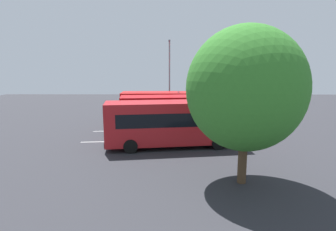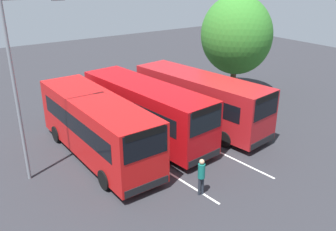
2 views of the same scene
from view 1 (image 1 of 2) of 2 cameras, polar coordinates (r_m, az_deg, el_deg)
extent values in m
plane|color=#2B2B30|center=(23.72, 0.23, -3.98)|extent=(67.91, 67.91, 0.00)
cube|color=red|center=(26.87, 0.67, 1.67)|extent=(9.62, 2.74, 2.97)
cube|color=black|center=(27.04, -9.44, 3.29)|extent=(0.18, 2.19, 1.25)
cube|color=black|center=(25.62, 0.75, 2.05)|extent=(8.03, 0.30, 0.95)
cube|color=black|center=(28.02, 0.59, 2.76)|extent=(8.03, 0.30, 0.95)
cube|color=black|center=(26.99, -9.51, 4.36)|extent=(0.15, 1.99, 0.32)
cube|color=black|center=(27.36, -9.37, -1.01)|extent=(0.16, 2.29, 0.36)
cylinder|color=black|center=(26.03, -6.01, -1.67)|extent=(0.97, 0.31, 0.96)
cylinder|color=black|center=(28.34, -5.60, -0.69)|extent=(0.97, 0.31, 0.96)
cylinder|color=black|center=(26.21, 7.43, -1.62)|extent=(0.97, 0.31, 0.96)
cylinder|color=black|center=(28.51, 6.74, -0.64)|extent=(0.97, 0.31, 0.96)
cube|color=#B70C11|center=(23.56, 1.96, 0.45)|extent=(9.78, 3.55, 2.97)
cube|color=black|center=(23.27, -9.67, 2.18)|extent=(0.37, 2.19, 1.25)
cube|color=black|center=(22.32, 2.39, 0.83)|extent=(7.98, 0.99, 0.95)
cube|color=black|center=(24.69, 1.58, 1.74)|extent=(7.98, 0.99, 0.95)
cube|color=black|center=(23.20, -9.76, 3.42)|extent=(0.33, 1.99, 0.32)
cube|color=black|center=(23.64, -9.60, -2.79)|extent=(0.36, 2.28, 0.36)
cylinder|color=black|center=(22.46, -5.41, -3.58)|extent=(0.98, 0.39, 0.96)
cylinder|color=black|center=(24.76, -5.47, -2.28)|extent=(0.98, 0.39, 0.96)
cylinder|color=black|center=(23.32, 9.82, -3.16)|extent=(0.98, 0.39, 0.96)
cylinder|color=black|center=(25.55, 8.38, -1.95)|extent=(0.98, 0.39, 0.96)
cube|color=#AD191E|center=(19.89, 1.00, -1.37)|extent=(9.81, 3.82, 2.97)
cube|color=black|center=(19.61, -12.81, 0.58)|extent=(0.43, 2.18, 1.25)
cube|color=black|center=(18.65, 1.56, -1.04)|extent=(7.96, 1.22, 0.95)
cube|color=black|center=(21.00, 0.51, 0.24)|extent=(7.96, 1.22, 0.95)
cube|color=black|center=(19.54, -12.93, 2.05)|extent=(0.38, 1.98, 0.32)
cube|color=black|center=(20.05, -12.66, -5.25)|extent=(0.42, 2.28, 0.36)
cylinder|color=black|center=(18.85, -7.75, -6.32)|extent=(0.99, 0.41, 0.96)
cylinder|color=black|center=(21.13, -7.75, -4.51)|extent=(0.99, 0.41, 0.96)
cylinder|color=black|center=(19.78, 10.34, -5.60)|extent=(0.99, 0.41, 0.96)
cylinder|color=black|center=(21.97, 8.45, -3.96)|extent=(0.99, 0.41, 0.96)
cylinder|color=#232833|center=(25.68, -12.72, -2.14)|extent=(0.13, 0.13, 0.87)
cylinder|color=#232833|center=(25.54, -12.85, -2.22)|extent=(0.13, 0.13, 0.87)
cylinder|color=#146B60|center=(25.46, -12.85, -0.47)|extent=(0.36, 0.36, 0.69)
sphere|color=tan|center=(25.38, -12.90, 0.55)|extent=(0.23, 0.23, 0.23)
cylinder|color=gray|center=(30.35, 0.31, 7.18)|extent=(0.16, 0.16, 8.41)
cylinder|color=gray|center=(29.24, 0.31, 15.11)|extent=(0.10, 2.36, 0.10)
cube|color=slate|center=(28.06, 0.30, 15.16)|extent=(0.20, 0.56, 0.14)
cylinder|color=#4C3823|center=(14.40, 15.12, -8.45)|extent=(0.44, 0.44, 2.59)
ellipsoid|color=#337A28|center=(13.71, 15.79, 5.33)|extent=(5.73, 5.16, 6.02)
cube|color=silver|center=(25.46, 0.25, -2.98)|extent=(13.67, 1.44, 0.01)
cube|color=silver|center=(21.99, 0.21, -5.11)|extent=(13.67, 1.44, 0.01)
camera|label=2|loc=(37.33, -26.35, 14.77)|focal=38.52mm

